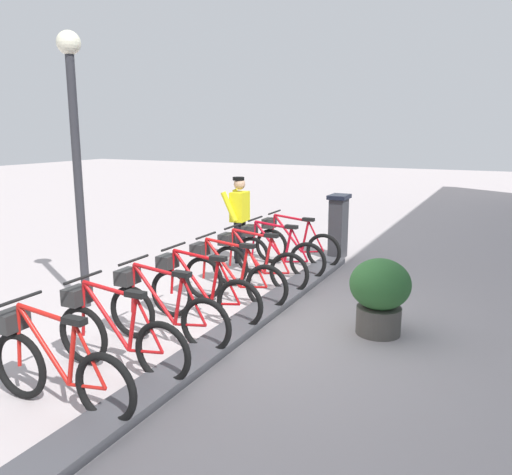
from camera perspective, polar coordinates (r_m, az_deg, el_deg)
The scene contains 14 objects.
ground_plane at distance 6.99m, azimuth -0.85°, elevation -9.50°, with size 60.00×60.00×0.00m, color #BBAFAF.
dock_rail_base at distance 6.97m, azimuth -0.85°, elevation -9.12°, with size 0.44×7.40×0.10m, color #47474C.
payment_kiosk at distance 10.48m, azimuth 9.01°, elevation 1.33°, with size 0.36×0.52×1.28m.
bike_docked_0 at distance 9.82m, azimuth 4.11°, elevation -0.66°, with size 1.72×0.54×1.02m.
bike_docked_1 at distance 9.08m, azimuth 2.14°, elevation -1.66°, with size 1.72×0.54×1.02m.
bike_docked_2 at distance 8.36m, azimuth -0.17°, elevation -2.84°, with size 1.72×0.54×1.02m.
bike_docked_3 at distance 7.66m, azimuth -2.91°, elevation -4.23°, with size 1.72×0.54×1.02m.
bike_docked_4 at distance 6.98m, azimuth -6.22°, elevation -5.88°, with size 1.72×0.54×1.02m.
bike_docked_5 at distance 6.33m, azimuth -10.24°, elevation -7.86°, with size 1.72×0.54×1.02m.
bike_docked_6 at distance 5.74m, azimuth -15.19°, elevation -10.20°, with size 1.72×0.54×1.02m.
bike_docked_7 at distance 5.21m, azimuth -21.32°, elevation -12.96°, with size 1.72×0.54×1.02m.
worker_near_rack at distance 9.94m, azimuth -1.85°, elevation 2.32°, with size 0.48×0.64×1.66m.
lamp_post at distance 7.67m, azimuth -19.27°, elevation 10.97°, with size 0.32×0.32×3.82m.
planter_bush at distance 6.70m, azimuth 13.43°, elevation -5.88°, with size 0.76×0.76×0.97m.
Camera 1 is at (-2.97, 5.80, 2.53)m, focal length 36.45 mm.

